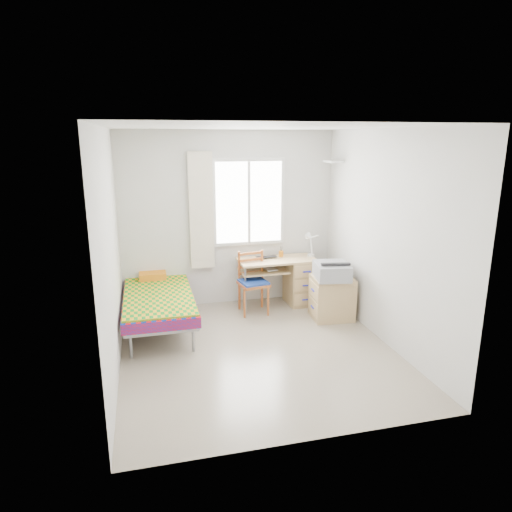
# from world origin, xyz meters

# --- Properties ---
(floor) EXTENTS (3.50, 3.50, 0.00)m
(floor) POSITION_xyz_m (0.00, 0.00, 0.00)
(floor) COLOR #BCAD93
(floor) RESTS_ON ground
(ceiling) EXTENTS (3.50, 3.50, 0.00)m
(ceiling) POSITION_xyz_m (0.00, 0.00, 2.60)
(ceiling) COLOR white
(ceiling) RESTS_ON wall_back
(wall_back) EXTENTS (3.20, 0.00, 3.20)m
(wall_back) POSITION_xyz_m (0.00, 1.75, 1.30)
(wall_back) COLOR silver
(wall_back) RESTS_ON ground
(wall_left) EXTENTS (0.00, 3.50, 3.50)m
(wall_left) POSITION_xyz_m (-1.60, 0.00, 1.30)
(wall_left) COLOR silver
(wall_left) RESTS_ON ground
(wall_right) EXTENTS (0.00, 3.50, 3.50)m
(wall_right) POSITION_xyz_m (1.60, 0.00, 1.30)
(wall_right) COLOR silver
(wall_right) RESTS_ON ground
(window) EXTENTS (1.10, 0.04, 1.30)m
(window) POSITION_xyz_m (0.30, 1.73, 1.55)
(window) COLOR white
(window) RESTS_ON wall_back
(curtain) EXTENTS (0.35, 0.05, 1.70)m
(curtain) POSITION_xyz_m (-0.42, 1.68, 1.45)
(curtain) COLOR beige
(curtain) RESTS_ON wall_back
(floating_shelf) EXTENTS (0.20, 0.32, 0.03)m
(floating_shelf) POSITION_xyz_m (1.49, 1.40, 2.15)
(floating_shelf) COLOR white
(floating_shelf) RESTS_ON wall_right
(bed) EXTENTS (0.92, 1.93, 0.84)m
(bed) POSITION_xyz_m (-1.11, 1.09, 0.41)
(bed) COLOR gray
(bed) RESTS_ON floor
(desk) EXTENTS (1.17, 0.55, 0.72)m
(desk) POSITION_xyz_m (0.97, 1.43, 0.40)
(desk) COLOR #D8B871
(desk) RESTS_ON floor
(chair) EXTENTS (0.45, 0.45, 0.90)m
(chair) POSITION_xyz_m (0.25, 1.26, 0.50)
(chair) COLOR #AA4320
(chair) RESTS_ON floor
(cabinet) EXTENTS (0.59, 0.53, 0.60)m
(cabinet) POSITION_xyz_m (1.27, 0.75, 0.30)
(cabinet) COLOR tan
(cabinet) RESTS_ON floor
(printer) EXTENTS (0.52, 0.58, 0.22)m
(printer) POSITION_xyz_m (1.23, 0.71, 0.71)
(printer) COLOR #97999E
(printer) RESTS_ON cabinet
(laptop) EXTENTS (0.33, 0.22, 0.03)m
(laptop) POSITION_xyz_m (0.53, 1.48, 0.74)
(laptop) COLOR black
(laptop) RESTS_ON desk
(pen_cup) EXTENTS (0.07, 0.07, 0.09)m
(pen_cup) POSITION_xyz_m (0.76, 1.56, 0.77)
(pen_cup) COLOR orange
(pen_cup) RESTS_ON desk
(task_lamp) EXTENTS (0.23, 0.32, 0.42)m
(task_lamp) POSITION_xyz_m (1.15, 1.35, 0.98)
(task_lamp) COLOR white
(task_lamp) RESTS_ON desk
(book) EXTENTS (0.18, 0.24, 0.02)m
(book) POSITION_xyz_m (0.47, 1.40, 0.59)
(book) COLOR gray
(book) RESTS_ON desk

